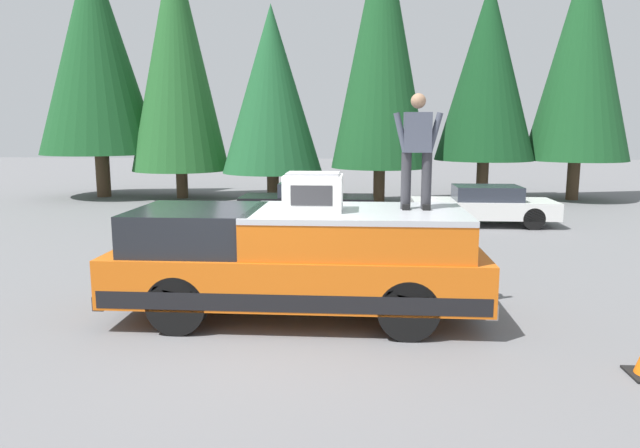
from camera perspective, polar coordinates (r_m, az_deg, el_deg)
ground_plane at (r=8.63m, az=-5.74°, el=-9.85°), size 90.00×90.00×0.00m
pickup_truck at (r=8.73m, az=-2.16°, el=-3.61°), size 2.01×5.54×1.65m
compressor_unit at (r=8.41m, az=-0.67°, el=3.18°), size 0.65×0.84×0.56m
person_on_truck_bed at (r=8.66m, az=9.55°, el=7.38°), size 0.29×0.72×1.69m
parked_car_white at (r=17.67m, az=15.82°, el=1.78°), size 1.64×4.10×1.16m
parked_car_black at (r=18.02m, az=-1.18°, el=2.28°), size 1.64×4.10×1.16m
conifer_far_left at (r=25.07m, az=24.43°, el=15.12°), size 3.91×3.91×9.76m
conifer_left at (r=23.65m, az=16.16°, el=14.30°), size 3.80×3.80×8.37m
conifer_center_left at (r=21.82m, az=6.07°, el=17.36°), size 3.57×3.57×10.33m
conifer_center_right at (r=22.55m, az=-4.78°, el=13.03°), size 3.85×3.85×7.38m
conifer_right at (r=24.23m, az=-13.91°, el=15.81°), size 3.84×3.84×10.12m
conifer_far_right at (r=25.70m, az=-21.26°, el=15.63°), size 4.72×4.72×9.98m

